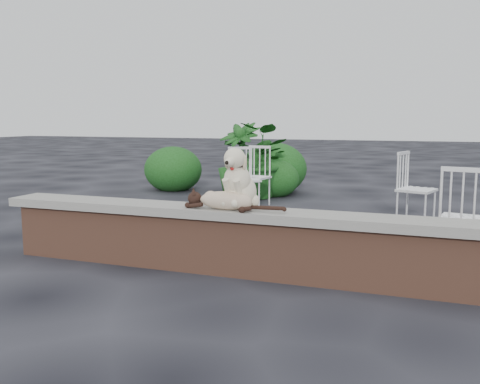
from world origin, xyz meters
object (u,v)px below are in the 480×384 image
(chair_e, at_px, (417,189))
(chair_a, at_px, (244,179))
(potted_plant_a, at_px, (260,161))
(chair_b, at_px, (254,176))
(potted_plant_b, at_px, (240,161))
(cat, at_px, (226,199))
(dog, at_px, (241,177))
(chair_c, at_px, (464,217))

(chair_e, xyz_separation_m, chair_a, (-2.46, 0.28, 0.00))
(chair_e, xyz_separation_m, potted_plant_a, (-2.60, 1.49, 0.18))
(chair_b, xyz_separation_m, potted_plant_b, (-0.49, 0.67, 0.18))
(chair_b, bearing_deg, potted_plant_a, 110.70)
(cat, bearing_deg, potted_plant_b, 114.82)
(dog, xyz_separation_m, chair_a, (-1.05, 3.01, -0.38))
(dog, height_order, chair_a, dog)
(chair_c, distance_m, chair_e, 1.97)
(dog, relative_size, chair_c, 0.58)
(potted_plant_b, bearing_deg, potted_plant_a, 26.75)
(dog, relative_size, chair_b, 0.58)
(chair_b, relative_size, chair_c, 1.00)
(chair_e, height_order, potted_plant_b, potted_plant_b)
(chair_a, relative_size, potted_plant_b, 0.72)
(chair_a, xyz_separation_m, potted_plant_b, (-0.46, 1.05, 0.18))
(cat, xyz_separation_m, potted_plant_a, (-1.10, 4.37, -0.02))
(dog, xyz_separation_m, chair_b, (-1.01, 3.39, -0.38))
(chair_e, height_order, chair_a, same)
(cat, distance_m, chair_e, 3.26)
(cat, distance_m, chair_c, 2.20)
(dog, height_order, cat, dog)
(chair_e, bearing_deg, cat, 170.25)
(cat, bearing_deg, chair_b, 110.93)
(chair_e, relative_size, potted_plant_a, 0.73)
(chair_c, bearing_deg, potted_plant_b, -32.56)
(potted_plant_a, bearing_deg, cat, -75.88)
(cat, xyz_separation_m, chair_a, (-0.97, 3.16, -0.20))
(chair_b, height_order, chair_a, same)
(chair_e, relative_size, chair_a, 1.00)
(cat, height_order, potted_plant_b, potted_plant_b)
(dog, height_order, chair_c, dog)
(cat, distance_m, potted_plant_a, 4.51)
(cat, height_order, chair_c, chair_c)
(dog, height_order, potted_plant_b, potted_plant_b)
(chair_e, relative_size, potted_plant_b, 0.72)
(potted_plant_b, bearing_deg, chair_a, -66.58)
(chair_a, bearing_deg, cat, -110.41)
(chair_b, bearing_deg, chair_e, -5.69)
(chair_b, xyz_separation_m, potted_plant_a, (-0.17, 0.84, 0.18))
(chair_c, xyz_separation_m, chair_a, (-2.92, 2.19, 0.00))
(chair_c, distance_m, potted_plant_a, 4.58)
(chair_e, bearing_deg, potted_plant_b, 83.24)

